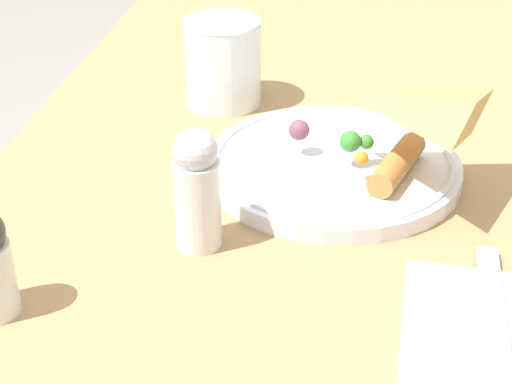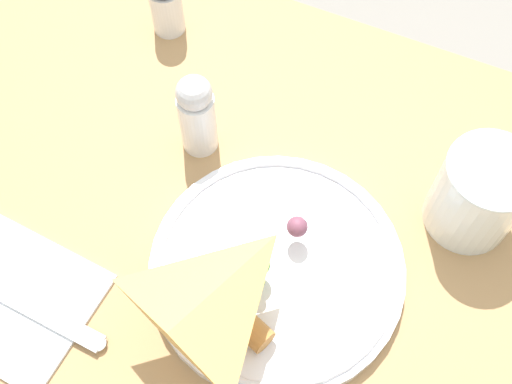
{
  "view_description": "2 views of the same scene",
  "coord_description": "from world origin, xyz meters",
  "px_view_note": "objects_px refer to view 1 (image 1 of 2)",
  "views": [
    {
      "loc": [
        -0.8,
        -0.02,
        1.14
      ],
      "look_at": [
        -0.23,
        0.06,
        0.8
      ],
      "focal_mm": 55.0,
      "sensor_mm": 36.0,
      "label": 1
    },
    {
      "loc": [
        -0.07,
        -0.21,
        1.35
      ],
      "look_at": [
        -0.2,
        0.06,
        0.79
      ],
      "focal_mm": 45.0,
      "sensor_mm": 36.0,
      "label": 2
    }
  ],
  "objects_px": {
    "dining_table": "(334,203)",
    "milk_glass": "(223,67)",
    "napkin_folded": "(495,341)",
    "butter_knife": "(497,347)",
    "salt_shaker": "(197,189)",
    "plate_pizza": "(332,162)"
  },
  "relations": [
    {
      "from": "dining_table",
      "to": "milk_glass",
      "type": "height_order",
      "value": "milk_glass"
    },
    {
      "from": "dining_table",
      "to": "napkin_folded",
      "type": "distance_m",
      "value": 0.41
    },
    {
      "from": "milk_glass",
      "to": "butter_knife",
      "type": "relative_size",
      "value": 0.44
    },
    {
      "from": "milk_glass",
      "to": "dining_table",
      "type": "bearing_deg",
      "value": -89.73
    },
    {
      "from": "milk_glass",
      "to": "butter_knife",
      "type": "xyz_separation_m",
      "value": [
        -0.38,
        -0.26,
        -0.04
      ]
    },
    {
      "from": "dining_table",
      "to": "milk_glass",
      "type": "distance_m",
      "value": 0.21
    },
    {
      "from": "dining_table",
      "to": "milk_glass",
      "type": "relative_size",
      "value": 12.79
    },
    {
      "from": "dining_table",
      "to": "salt_shaker",
      "type": "bearing_deg",
      "value": 160.06
    },
    {
      "from": "plate_pizza",
      "to": "salt_shaker",
      "type": "relative_size",
      "value": 2.3
    },
    {
      "from": "milk_glass",
      "to": "napkin_folded",
      "type": "xyz_separation_m",
      "value": [
        -0.37,
        -0.26,
        -0.04
      ]
    },
    {
      "from": "plate_pizza",
      "to": "milk_glass",
      "type": "bearing_deg",
      "value": 41.32
    },
    {
      "from": "milk_glass",
      "to": "plate_pizza",
      "type": "bearing_deg",
      "value": -138.68
    },
    {
      "from": "milk_glass",
      "to": "salt_shaker",
      "type": "xyz_separation_m",
      "value": [
        -0.28,
        -0.03,
        0.01
      ]
    },
    {
      "from": "dining_table",
      "to": "butter_knife",
      "type": "distance_m",
      "value": 0.42
    },
    {
      "from": "milk_glass",
      "to": "salt_shaker",
      "type": "relative_size",
      "value": 0.91
    },
    {
      "from": "napkin_folded",
      "to": "milk_glass",
      "type": "bearing_deg",
      "value": 34.9
    },
    {
      "from": "plate_pizza",
      "to": "salt_shaker",
      "type": "xyz_separation_m",
      "value": [
        -0.13,
        0.1,
        0.04
      ]
    },
    {
      "from": "plate_pizza",
      "to": "butter_knife",
      "type": "height_order",
      "value": "plate_pizza"
    },
    {
      "from": "dining_table",
      "to": "milk_glass",
      "type": "bearing_deg",
      "value": 90.27
    },
    {
      "from": "dining_table",
      "to": "napkin_folded",
      "type": "bearing_deg",
      "value": -161.19
    },
    {
      "from": "milk_glass",
      "to": "butter_knife",
      "type": "bearing_deg",
      "value": -145.98
    },
    {
      "from": "dining_table",
      "to": "plate_pizza",
      "type": "relative_size",
      "value": 5.07
    }
  ]
}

